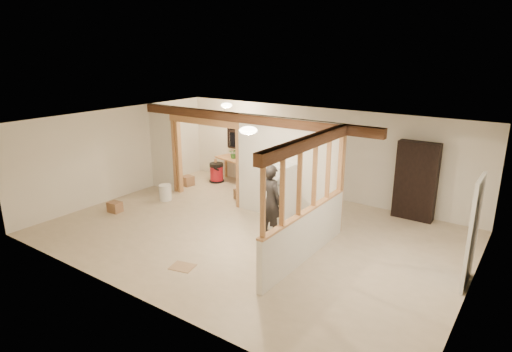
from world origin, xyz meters
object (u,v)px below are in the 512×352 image
Objects in this scene: refrigerator at (279,194)px; bookshelf at (416,181)px; woman at (271,201)px; work_table at (235,170)px; shop_vac at (217,172)px.

refrigerator is 0.76× the size of bookshelf.
bookshelf reaches higher than refrigerator.
woman is 4.17m from work_table.
bookshelf is at bearing 40.67° from refrigerator.
bookshelf is (5.92, 0.45, 0.66)m from shop_vac.
bookshelf is (5.45, 0.13, 0.58)m from work_table.
work_table is (-3.13, 2.72, -0.44)m from woman.
shop_vac is 5.98m from bookshelf.
woman is 2.67× the size of shop_vac.
refrigerator is 3.34m from bookshelf.
refrigerator is 3.83m from shop_vac.
woman reaches higher than work_table.
refrigerator is 2.39× the size of shop_vac.
refrigerator is 0.89× the size of woman.
shop_vac is at bearing -15.55° from woman.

